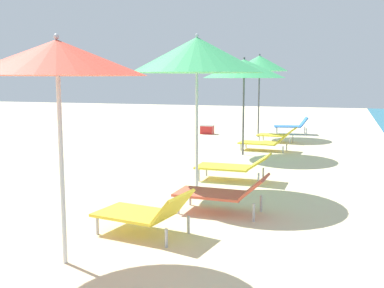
# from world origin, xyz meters

# --- Properties ---
(umbrella_fourth) EXTENTS (1.93, 1.93, 2.56)m
(umbrella_fourth) POSITION_xyz_m (-0.50, 12.74, 2.30)
(umbrella_fourth) COLOR silver
(umbrella_fourth) RESTS_ON ground
(lounger_fourth_shoreside) EXTENTS (1.35, 0.88, 0.62)m
(lounger_fourth_shoreside) POSITION_xyz_m (-0.03, 13.92, 0.31)
(lounger_fourth_shoreside) COLOR yellow
(lounger_fourth_shoreside) RESTS_ON ground
(umbrella_fifth) EXTENTS (2.40, 2.40, 2.89)m
(umbrella_fifth) POSITION_xyz_m (-0.11, 16.40, 2.51)
(umbrella_fifth) COLOR silver
(umbrella_fifth) RESTS_ON ground
(lounger_fifth_shoreside) EXTENTS (1.51, 0.66, 0.58)m
(lounger_fifth_shoreside) POSITION_xyz_m (0.33, 17.54, 0.31)
(lounger_fifth_shoreside) COLOR yellow
(lounger_fifth_shoreside) RESTS_ON ground
(lounger_fifth_inland) EXTENTS (1.44, 0.67, 0.64)m
(lounger_fifth_inland) POSITION_xyz_m (0.71, 15.21, 0.34)
(lounger_fifth_inland) COLOR #D8593F
(lounger_fifth_inland) RESTS_ON ground
(umbrella_sixth) EXTENTS (2.24, 2.24, 2.68)m
(umbrella_sixth) POSITION_xyz_m (-0.20, 20.83, 2.36)
(umbrella_sixth) COLOR #4C4C51
(umbrella_sixth) RESTS_ON ground
(lounger_sixth_shoreside) EXTENTS (1.51, 0.74, 0.57)m
(lounger_sixth_shoreside) POSITION_xyz_m (0.28, 21.77, 0.27)
(lounger_sixth_shoreside) COLOR yellow
(lounger_sixth_shoreside) RESTS_ON ground
(umbrella_farthest) EXTENTS (2.02, 2.02, 2.98)m
(umbrella_farthest) POSITION_xyz_m (-0.52, 24.92, 2.64)
(umbrella_farthest) COLOR #4C4C51
(umbrella_farthest) RESTS_ON ground
(lounger_farthest_shoreside) EXTENTS (1.35, 0.87, 0.67)m
(lounger_farthest_shoreside) POSITION_xyz_m (0.55, 26.19, 0.34)
(lounger_farthest_shoreside) COLOR blue
(lounger_farthest_shoreside) RESTS_ON ground
(lounger_farthest_inland) EXTENTS (1.30, 0.71, 0.52)m
(lounger_farthest_inland) POSITION_xyz_m (0.35, 23.68, 0.27)
(lounger_farthest_inland) COLOR yellow
(lounger_farthest_inland) RESTS_ON ground
(cooler_box) EXTENTS (0.50, 0.37, 0.37)m
(cooler_box) POSITION_xyz_m (-2.54, 25.21, 0.18)
(cooler_box) COLOR red
(cooler_box) RESTS_ON ground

